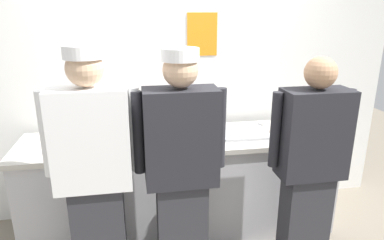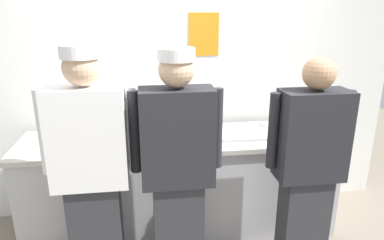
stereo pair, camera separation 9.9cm
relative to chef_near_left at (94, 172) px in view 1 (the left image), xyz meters
name	(u,v)px [view 1 (the left image)]	position (x,y,z in m)	size (l,w,h in m)	color
wall_back	(174,77)	(0.66, 1.09, 0.40)	(4.24, 0.11, 2.66)	white
prep_counter	(182,185)	(0.66, 0.62, -0.48)	(2.70, 0.68, 0.89)	#B2B2B7
chef_near_left	(94,172)	(0.00, 0.00, 0.00)	(0.62, 0.24, 1.74)	#2D2D33
chef_center	(181,169)	(0.57, -0.03, -0.01)	(0.62, 0.24, 1.71)	#2D2D33
chef_far_right	(310,166)	(1.49, -0.04, -0.06)	(0.60, 0.24, 1.65)	#2D2D33
plate_stack_front	(308,132)	(1.76, 0.52, -0.01)	(0.20, 0.20, 0.05)	white
plate_stack_rear	(187,131)	(0.72, 0.65, 0.00)	(0.22, 0.22, 0.08)	white
mixing_bowl_steel	(89,138)	(-0.09, 0.58, 0.02)	(0.39, 0.39, 0.11)	#B7BABF
sheet_tray	(239,133)	(1.17, 0.61, -0.03)	(0.49, 0.34, 0.02)	#B7BABF
squeeze_bottle_primary	(159,121)	(0.49, 0.84, 0.05)	(0.06, 0.06, 0.18)	red
squeeze_bottle_secondary	(189,120)	(0.76, 0.83, 0.05)	(0.05, 0.05, 0.18)	red
ramekin_red_sauce	(128,133)	(0.22, 0.74, -0.01)	(0.10, 0.10, 0.05)	white
ramekin_yellow_sauce	(262,124)	(1.45, 0.78, -0.01)	(0.09, 0.09, 0.04)	white
ramekin_orange_sauce	(63,137)	(-0.33, 0.74, -0.02)	(0.10, 0.10, 0.04)	white
ramekin_green_sauce	(277,129)	(1.52, 0.62, -0.01)	(0.08, 0.08, 0.05)	white
deli_cup	(153,131)	(0.42, 0.68, 0.01)	(0.09, 0.09, 0.10)	white
chefs_knife	(128,144)	(0.21, 0.53, -0.03)	(0.28, 0.03, 0.02)	#B7BABF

